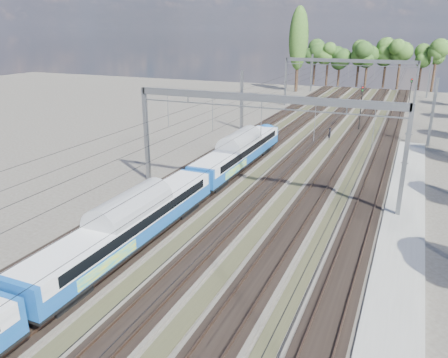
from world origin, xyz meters
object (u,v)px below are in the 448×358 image
at_px(worker, 330,134).
at_px(signal_near, 361,103).
at_px(emu_train, 127,220).
at_px(signal_far, 410,90).

height_order(worker, signal_near, signal_near).
bearing_deg(emu_train, signal_far, 76.88).
xyz_separation_m(emu_train, signal_far, (15.15, 65.02, 1.24)).
height_order(emu_train, worker, emu_train).
bearing_deg(signal_near, emu_train, -121.08).
distance_m(worker, signal_far, 29.78).
distance_m(emu_train, signal_near, 44.91).
height_order(emu_train, signal_near, signal_near).
distance_m(worker, signal_near, 8.40).
bearing_deg(emu_train, worker, 80.35).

